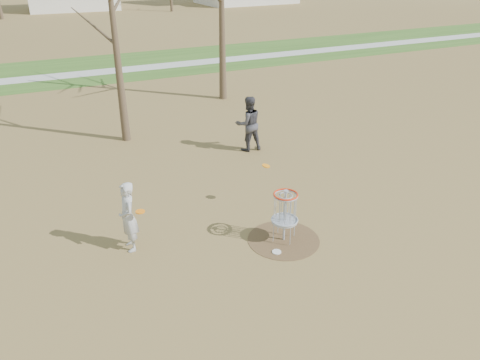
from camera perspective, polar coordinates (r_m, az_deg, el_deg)
name	(u,v)px	position (r m, az deg, el deg)	size (l,w,h in m)	color
ground	(284,240)	(11.81, 5.33, -7.27)	(160.00, 160.00, 0.00)	brown
green_band	(113,67)	(30.56, -15.20, 13.14)	(160.00, 8.00, 0.01)	#2D5119
footpath	(117,70)	(29.59, -14.81, 12.80)	(160.00, 1.50, 0.01)	#9E9E99
dirt_circle	(284,240)	(11.81, 5.33, -7.25)	(1.80, 1.80, 0.01)	#47331E
player_standing	(128,217)	(11.30, -13.49, -4.41)	(0.64, 0.42, 1.75)	#AAAAAA
player_throwing	(248,124)	(16.60, 1.03, 6.88)	(0.96, 0.75, 1.97)	#38373C
disc_grounded	(277,252)	(11.33, 4.49, -8.72)	(0.22, 0.22, 0.02)	silver
discs_in_play	(211,186)	(11.78, -3.51, -0.70)	(3.90, 1.00, 0.18)	orange
disc_golf_basket	(285,208)	(11.33, 5.52, -3.42)	(0.64, 0.64, 1.35)	#9EA3AD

